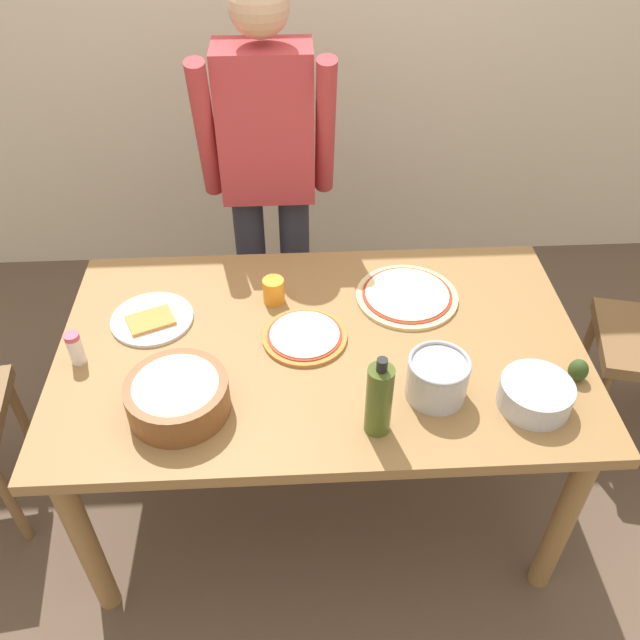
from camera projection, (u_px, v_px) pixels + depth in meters
ground at (321, 488)px, 2.51m from camera, size 8.00×8.00×0.00m
wall_back at (301, 2)px, 2.86m from camera, size 5.60×0.10×2.60m
dining_table at (321, 364)px, 2.07m from camera, size 1.60×0.96×0.76m
person_cook at (268, 172)px, 2.45m from camera, size 0.49×0.25×1.62m
pizza_raw_on_board at (407, 296)px, 2.17m from camera, size 0.34×0.34×0.02m
pizza_cooked_on_tray at (305, 336)px, 2.02m from camera, size 0.26×0.26×0.02m
plate_with_slice at (152, 319)px, 2.08m from camera, size 0.26×0.26×0.02m
popcorn_bowl at (177, 394)px, 1.77m from camera, size 0.28×0.28×0.11m
mixing_bowl_steel at (535, 394)px, 1.79m from camera, size 0.20×0.20×0.08m
olive_oil_bottle at (379, 399)px, 1.68m from camera, size 0.07×0.07×0.26m
steel_pot at (437, 378)px, 1.81m from camera, size 0.17×0.17×0.13m
cup_orange at (274, 291)px, 2.13m from camera, size 0.07×0.07×0.08m
salt_shaker at (75, 348)px, 1.91m from camera, size 0.04×0.04×0.11m
avocado at (578, 370)px, 1.87m from camera, size 0.06×0.06×0.07m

